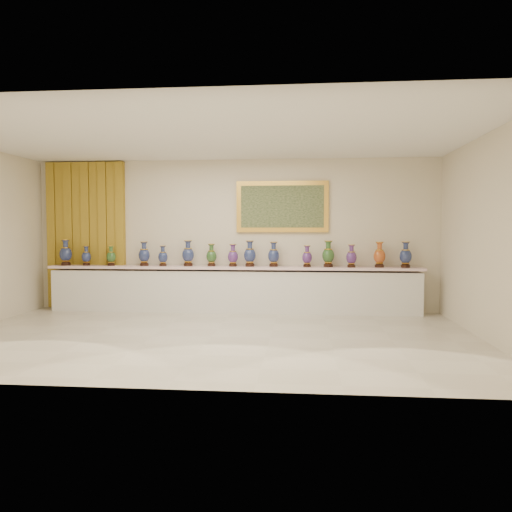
{
  "coord_description": "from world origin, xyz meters",
  "views": [
    {
      "loc": [
        1.37,
        -7.35,
        1.61
      ],
      "look_at": [
        0.52,
        1.7,
        1.13
      ],
      "focal_mm": 35.0,
      "sensor_mm": 36.0,
      "label": 1
    }
  ],
  "objects_px": {
    "counter": "(233,290)",
    "vase_2": "(111,257)",
    "vase_0": "(66,254)",
    "vase_1": "(86,257)"
  },
  "relations": [
    {
      "from": "counter",
      "to": "vase_2",
      "type": "height_order",
      "value": "vase_2"
    },
    {
      "from": "counter",
      "to": "vase_0",
      "type": "distance_m",
      "value": 3.43
    },
    {
      "from": "counter",
      "to": "vase_0",
      "type": "bearing_deg",
      "value": -179.04
    },
    {
      "from": "counter",
      "to": "vase_2",
      "type": "bearing_deg",
      "value": -179.28
    },
    {
      "from": "vase_0",
      "to": "vase_2",
      "type": "relative_size",
      "value": 1.31
    },
    {
      "from": "vase_0",
      "to": "vase_2",
      "type": "bearing_deg",
      "value": 1.56
    },
    {
      "from": "counter",
      "to": "vase_2",
      "type": "xyz_separation_m",
      "value": [
        -2.43,
        -0.03,
        0.64
      ]
    },
    {
      "from": "vase_0",
      "to": "vase_1",
      "type": "xyz_separation_m",
      "value": [
        0.41,
        0.04,
        -0.06
      ]
    },
    {
      "from": "counter",
      "to": "vase_1",
      "type": "relative_size",
      "value": 18.54
    },
    {
      "from": "vase_0",
      "to": "vase_1",
      "type": "distance_m",
      "value": 0.42
    }
  ]
}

